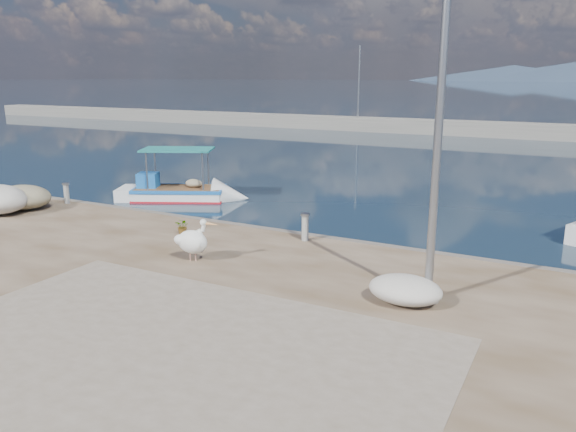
# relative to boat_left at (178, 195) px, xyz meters

# --- Properties ---
(ground) EXTENTS (1400.00, 1400.00, 0.00)m
(ground) POSITION_rel_boat_left_xyz_m (7.68, -8.78, -0.19)
(ground) COLOR #162635
(ground) RESTS_ON ground
(quay_patch) EXTENTS (9.00, 7.00, 0.01)m
(quay_patch) POSITION_rel_boat_left_xyz_m (8.68, -11.78, 0.32)
(quay_patch) COLOR gray
(quay_patch) RESTS_ON quay
(breakwater) EXTENTS (120.00, 2.20, 7.50)m
(breakwater) POSITION_rel_boat_left_xyz_m (7.68, 31.22, 0.42)
(breakwater) COLOR gray
(breakwater) RESTS_ON ground
(boat_left) EXTENTS (5.22, 3.67, 2.41)m
(boat_left) POSITION_rel_boat_left_xyz_m (0.00, 0.00, 0.00)
(boat_left) COLOR white
(boat_left) RESTS_ON ground
(pelican) EXTENTS (1.11, 0.75, 1.06)m
(pelican) POSITION_rel_boat_left_xyz_m (6.26, -7.18, 0.81)
(pelican) COLOR tan
(pelican) RESTS_ON quay
(lamp_post) EXTENTS (0.44, 0.96, 7.00)m
(lamp_post) POSITION_rel_boat_left_xyz_m (11.92, -6.97, 3.61)
(lamp_post) COLOR gray
(lamp_post) RESTS_ON quay
(bollard_near) EXTENTS (0.25, 0.25, 0.76)m
(bollard_near) POSITION_rel_boat_left_xyz_m (7.88, -4.36, 0.72)
(bollard_near) COLOR gray
(bollard_near) RESTS_ON quay
(bollard_far) EXTENTS (0.24, 0.24, 0.73)m
(bollard_far) POSITION_rel_boat_left_xyz_m (-1.56, -4.18, 0.71)
(bollard_far) COLOR gray
(bollard_far) RESTS_ON quay
(potted_plant) EXTENTS (0.43, 0.38, 0.45)m
(potted_plant) POSITION_rel_boat_left_xyz_m (4.53, -5.40, 0.54)
(potted_plant) COLOR #33722D
(potted_plant) RESTS_ON quay
(net_pile_b) EXTENTS (2.03, 1.58, 0.79)m
(net_pile_b) POSITION_rel_boat_left_xyz_m (-2.21, -5.42, 0.71)
(net_pile_b) COLOR tan
(net_pile_b) RESTS_ON quay
(net_pile_d) EXTENTS (1.46, 1.10, 0.55)m
(net_pile_d) POSITION_rel_boat_left_xyz_m (11.55, -7.32, 0.59)
(net_pile_d) COLOR silver
(net_pile_d) RESTS_ON quay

